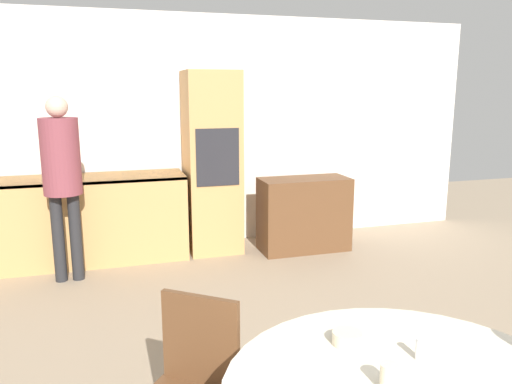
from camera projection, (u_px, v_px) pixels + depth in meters
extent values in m
cube|color=silver|center=(191.00, 132.00, 5.67)|extent=(7.03, 0.05, 2.60)
cube|color=tan|center=(62.00, 221.00, 5.12)|extent=(2.51, 0.60, 0.90)
cube|color=black|center=(59.00, 180.00, 5.03)|extent=(2.51, 0.60, 0.03)
cube|color=tan|center=(212.00, 163.00, 5.47)|extent=(0.57, 0.58, 1.98)
cube|color=#28282D|center=(218.00, 157.00, 5.17)|extent=(0.46, 0.01, 0.60)
cube|color=brown|center=(304.00, 214.00, 5.57)|extent=(0.99, 0.45, 0.82)
cube|color=brown|center=(200.00, 340.00, 2.26)|extent=(0.32, 0.26, 0.43)
cylinder|color=#262628|center=(58.00, 238.00, 4.64)|extent=(0.11, 0.11, 0.84)
cylinder|color=#262628|center=(76.00, 237.00, 4.69)|extent=(0.11, 0.11, 0.84)
cylinder|color=brown|center=(61.00, 157.00, 4.51)|extent=(0.34, 0.34, 0.70)
sphere|color=beige|center=(57.00, 107.00, 4.42)|extent=(0.19, 0.19, 0.19)
cylinder|color=beige|center=(389.00, 377.00, 1.73)|extent=(0.06, 0.06, 0.10)
cylinder|color=beige|center=(347.00, 338.00, 2.05)|extent=(0.12, 0.12, 0.05)
cylinder|color=white|center=(419.00, 351.00, 1.93)|extent=(0.03, 0.03, 0.07)
cylinder|color=silver|center=(420.00, 340.00, 1.92)|extent=(0.03, 0.03, 0.01)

